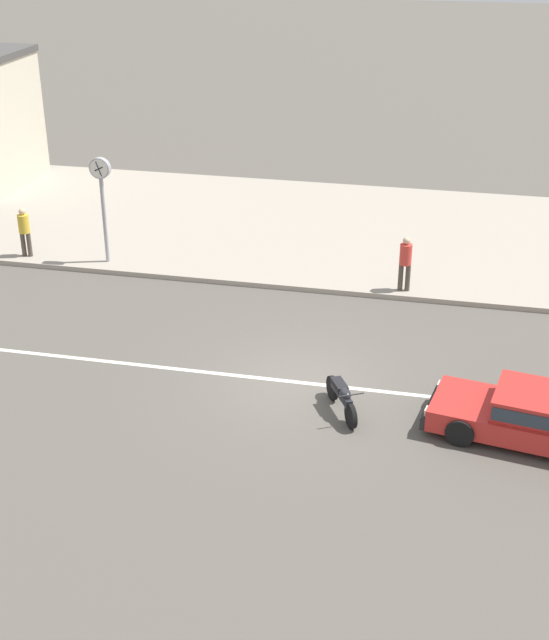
# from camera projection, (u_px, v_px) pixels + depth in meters

# --- Properties ---
(ground_plane) EXTENTS (160.00, 160.00, 0.00)m
(ground_plane) POSITION_uv_depth(u_px,v_px,m) (297.00, 382.00, 20.79)
(ground_plane) COLOR #544F47
(lane_centre_stripe) EXTENTS (50.40, 0.14, 0.01)m
(lane_centre_stripe) POSITION_uv_depth(u_px,v_px,m) (297.00, 382.00, 20.79)
(lane_centre_stripe) COLOR silver
(lane_centre_stripe) RESTS_ON ground
(kerb_strip) EXTENTS (68.00, 10.00, 0.15)m
(kerb_strip) POSITION_uv_depth(u_px,v_px,m) (355.00, 232.00, 29.63)
(kerb_strip) COLOR #9E9384
(kerb_strip) RESTS_ON ground
(hatchback_red_1) EXTENTS (4.23, 2.32, 1.10)m
(hatchback_red_1) POSITION_uv_depth(u_px,v_px,m) (534.00, 414.00, 18.41)
(hatchback_red_1) COLOR red
(hatchback_red_1) RESTS_ON ground
(motorcycle_0) EXTENTS (0.99, 1.62, 0.80)m
(motorcycle_0) POSITION_uv_depth(u_px,v_px,m) (342.00, 396.00, 19.39)
(motorcycle_0) COLOR black
(motorcycle_0) RESTS_ON ground
(street_clock) EXTENTS (0.62, 0.22, 3.23)m
(street_clock) POSITION_uv_depth(u_px,v_px,m) (102.00, 185.00, 26.10)
(street_clock) COLOR #9E9EA3
(street_clock) RESTS_ON kerb_strip
(pedestrian_mid_kerb) EXTENTS (0.34, 0.34, 1.60)m
(pedestrian_mid_kerb) POSITION_uv_depth(u_px,v_px,m) (405.00, 260.00, 24.78)
(pedestrian_mid_kerb) COLOR #4C4238
(pedestrian_mid_kerb) RESTS_ON kerb_strip
(pedestrian_by_shop) EXTENTS (0.34, 0.34, 1.54)m
(pedestrian_by_shop) POSITION_uv_depth(u_px,v_px,m) (24.00, 229.00, 27.16)
(pedestrian_by_shop) COLOR #4C4238
(pedestrian_by_shop) RESTS_ON kerb_strip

